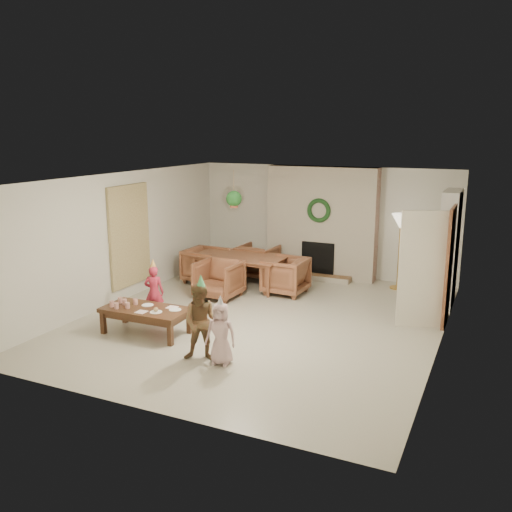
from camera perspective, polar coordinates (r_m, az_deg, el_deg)
The scene contains 56 objects.
floor at distance 9.72m, azimuth 0.63°, elevation -6.69°, with size 7.00×7.00×0.00m, color #B7B29E.
ceiling at distance 9.19m, azimuth 0.67°, elevation 8.15°, with size 7.00×7.00×0.00m, color white.
wall_back at distance 12.60m, azimuth 7.16°, elevation 3.65°, with size 7.00×7.00×0.00m, color silver.
wall_front at distance 6.45m, azimuth -12.18°, elevation -5.62°, with size 7.00×7.00×0.00m, color silver.
wall_left at distance 10.92m, azimuth -13.89°, elevation 1.93°, with size 7.00×7.00×0.00m, color silver.
wall_right at distance 8.64m, azimuth 19.15°, elevation -1.31°, with size 7.00×7.00×0.00m, color silver.
fireplace_mass at distance 12.41m, azimuth 6.88°, elevation 3.51°, with size 2.50×0.40×2.50m, color #551A16.
fireplace_hearth at distance 12.34m, azimuth 6.23°, elevation -2.19°, with size 1.60×0.30×0.12m, color brown.
fireplace_firebox at distance 12.40m, azimuth 6.52°, elevation -0.26°, with size 0.75×0.12×0.75m, color black.
fireplace_wreath at distance 12.15m, azimuth 6.58°, elevation 4.75°, with size 0.54×0.54×0.10m, color #163B19.
floor_lamp_base at distance 11.98m, azimuth 14.51°, elevation -3.22°, with size 0.30×0.30×0.03m, color gold.
floor_lamp_post at distance 11.80m, azimuth 14.71°, elevation 0.18°, with size 0.03×0.03×1.44m, color gold.
floor_lamp_shade at distance 11.67m, azimuth 14.90°, elevation 3.50°, with size 0.38×0.38×0.32m, color beige.
bookshelf_carcass at distance 10.92m, azimuth 19.51°, elevation 0.75°, with size 0.30×1.00×2.20m, color white.
bookshelf_shelf_a at distance 11.07m, azimuth 19.15°, elevation -2.53°, with size 0.30×0.92×0.03m, color white.
bookshelf_shelf_b at distance 10.97m, azimuth 19.31°, elevation -0.52°, with size 0.30×0.92×0.03m, color white.
bookshelf_shelf_c at distance 10.89m, azimuth 19.47°, elevation 1.53°, with size 0.30×0.92×0.03m, color white.
bookshelf_shelf_d at distance 10.82m, azimuth 19.63°, elevation 3.60°, with size 0.30×0.92×0.03m, color white.
books_row_lower at distance 10.89m, azimuth 19.02°, elevation -2.01°, with size 0.20×0.40×0.24m, color #97341B.
books_row_mid at distance 10.99m, azimuth 19.29°, elevation 0.26°, with size 0.20×0.44×0.24m, color #235380.
books_row_upper at distance 10.77m, azimuth 19.36°, elevation 2.12°, with size 0.20×0.36×0.22m, color olive.
door_frame at distance 9.86m, azimuth 19.54°, elevation -1.00°, with size 0.05×0.86×2.04m, color brown.
door_leaf at distance 9.53m, azimuth 17.04°, elevation -1.40°, with size 0.05×0.80×2.00m, color beige.
curtain_panel at distance 11.05m, azimuth -13.09°, elevation 2.10°, with size 0.06×1.20×2.00m, color #C6BE8C.
dining_table at distance 11.63m, azimuth -1.73°, elevation -1.61°, with size 1.95×1.09×0.69m, color brown.
dining_chair_near at distance 10.91m, azimuth -3.92°, elevation -2.44°, with size 0.81×0.83×0.76m, color brown.
dining_chair_far at distance 12.36m, azimuth 0.19°, elevation -0.56°, with size 0.81×0.83×0.76m, color brown.
dining_chair_left at distance 12.05m, azimuth -5.31°, elevation -0.97°, with size 0.81×0.83×0.76m, color brown.
dining_chair_right at distance 11.16m, azimuth 3.09°, elevation -2.07°, with size 0.81×0.83×0.76m, color brown.
hanging_plant_cord at distance 11.13m, azimuth -2.33°, elevation 7.18°, with size 0.01×0.01×0.70m, color tan.
hanging_plant_pot at distance 11.17m, azimuth -2.32°, elevation 5.40°, with size 0.16×0.16×0.12m, color #9E4A33.
hanging_plant_foliage at distance 11.15m, azimuth -2.32°, elevation 6.01°, with size 0.32×0.32×0.32m, color #194C1D.
coffee_table_top at distance 9.15m, azimuth -11.46°, elevation -5.55°, with size 1.43×0.71×0.07m, color #4A2C18.
coffee_table_apron at distance 9.18m, azimuth -11.44°, elevation -6.00°, with size 1.32×0.60×0.09m, color #4A2C18.
coffee_leg_fl at distance 9.38m, azimuth -15.68°, elevation -6.73°, with size 0.08×0.08×0.37m, color #4A2C18.
coffee_leg_fr at distance 8.66m, azimuth -8.95°, elevation -8.09°, with size 0.08×0.08×0.37m, color #4A2C18.
coffee_leg_bl at distance 9.81m, azimuth -13.54°, elevation -5.73°, with size 0.08×0.08×0.37m, color #4A2C18.
coffee_leg_br at distance 9.12m, azimuth -6.98°, elevation -6.91°, with size 0.08×0.08×0.37m, color #4A2C18.
cup_a at distance 9.32m, azimuth -14.84°, elevation -4.86°, with size 0.08×0.08×0.10m, color silver.
cup_b at distance 9.48m, azimuth -14.02°, elevation -4.50°, with size 0.08×0.08×0.10m, color silver.
cup_c at distance 9.20m, azimuth -14.40°, elevation -5.07°, with size 0.08×0.08×0.10m, color silver.
cup_d at distance 9.37m, azimuth -13.58°, elevation -4.70°, with size 0.08×0.08×0.10m, color silver.
cup_e at distance 9.18m, azimuth -13.30°, elevation -5.05°, with size 0.08×0.08×0.10m, color silver.
cup_f at distance 9.34m, azimuth -12.50°, elevation -4.68°, with size 0.08×0.08×0.10m, color silver.
plate_a at distance 9.27m, azimuth -11.28°, elevation -5.05°, with size 0.20×0.20×0.01m, color white.
plate_b at distance 8.91m, azimuth -10.42°, elevation -5.78°, with size 0.20×0.20×0.01m, color white.
plate_c at distance 8.96m, azimuth -8.46°, elevation -5.57°, with size 0.20×0.20×0.01m, color white.
food_scoop at distance 8.89m, azimuth -10.43°, elevation -5.51°, with size 0.08×0.08×0.08m, color tan.
napkin_left at distance 8.96m, azimuth -11.90°, elevation -5.74°, with size 0.16×0.16×0.01m, color #F6B5BE.
napkin_right at distance 9.09m, azimuth -8.76°, elevation -5.33°, with size 0.16×0.16×0.01m, color #F6B5BE.
child_red at distance 9.84m, azimuth -10.60°, elevation -3.74°, with size 0.35×0.23×0.96m, color #B5263C.
party_hat_red at distance 9.70m, azimuth -10.73°, elevation -0.79°, with size 0.13×0.13×0.18m, color #D1CD45.
child_plaid at distance 7.96m, azimuth -5.68°, elevation -6.90°, with size 0.56×0.44×1.15m, color maroon.
party_hat_plaid at distance 7.77m, azimuth -5.79°, elevation -2.61°, with size 0.14×0.14×0.19m, color #4BB068.
child_pink at distance 7.85m, azimuth -3.70°, elevation -8.11°, with size 0.45×0.29×0.91m, color #D0A6A8.
party_hat_pink at distance 7.68m, azimuth -3.76°, elevation -4.68°, with size 0.12×0.12×0.16m, color #AFAEB5.
Camera 1 is at (3.72, -8.36, 3.28)m, focal length 38.25 mm.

